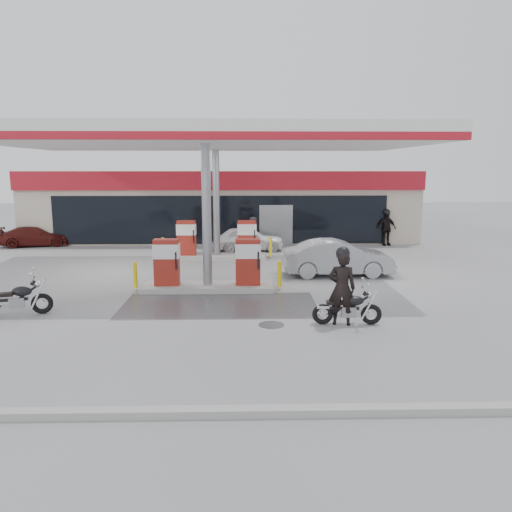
% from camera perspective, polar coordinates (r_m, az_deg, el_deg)
% --- Properties ---
extents(ground, '(90.00, 90.00, 0.00)m').
position_cam_1_polar(ground, '(15.57, -6.04, -5.62)').
color(ground, gray).
rests_on(ground, ground).
extents(wet_patch, '(6.00, 3.00, 0.00)m').
position_cam_1_polar(wet_patch, '(15.54, -4.19, -5.62)').
color(wet_patch, '#4C4C4F').
rests_on(wet_patch, ground).
extents(drain_cover, '(0.70, 0.70, 0.01)m').
position_cam_1_polar(drain_cover, '(13.62, 1.77, -7.86)').
color(drain_cover, '#38383A').
rests_on(drain_cover, ground).
extents(kerb, '(28.00, 0.25, 0.15)m').
position_cam_1_polar(kerb, '(9.04, -9.75, -17.25)').
color(kerb, gray).
rests_on(kerb, ground).
extents(store_building, '(22.00, 8.22, 4.00)m').
position_cam_1_polar(store_building, '(30.98, -3.74, 6.03)').
color(store_building, beige).
rests_on(store_building, ground).
extents(canopy, '(16.00, 10.02, 5.51)m').
position_cam_1_polar(canopy, '(20.01, -5.15, 13.12)').
color(canopy, silver).
rests_on(canopy, ground).
extents(pump_island_near, '(5.14, 1.30, 1.78)m').
position_cam_1_polar(pump_island_near, '(17.34, -5.56, -1.57)').
color(pump_island_near, '#9E9E99').
rests_on(pump_island_near, ground).
extents(pump_island_far, '(5.14, 1.30, 1.78)m').
position_cam_1_polar(pump_island_far, '(23.24, -4.50, 1.43)').
color(pump_island_far, '#9E9E99').
rests_on(pump_island_far, ground).
extents(main_motorcycle, '(1.89, 0.72, 0.97)m').
position_cam_1_polar(main_motorcycle, '(13.77, 10.50, -5.99)').
color(main_motorcycle, black).
rests_on(main_motorcycle, ground).
extents(biker_main, '(0.80, 0.59, 2.01)m').
position_cam_1_polar(biker_main, '(13.59, 9.78, -3.66)').
color(biker_main, black).
rests_on(biker_main, ground).
extents(parked_motorcycle, '(1.97, 0.89, 1.04)m').
position_cam_1_polar(parked_motorcycle, '(15.85, -25.70, -4.58)').
color(parked_motorcycle, black).
rests_on(parked_motorcycle, ground).
extents(sedan_white, '(3.72, 1.71, 1.24)m').
position_cam_1_polar(sedan_white, '(25.39, -0.93, 1.99)').
color(sedan_white, white).
rests_on(sedan_white, ground).
extents(attendant, '(0.64, 0.82, 1.68)m').
position_cam_1_polar(attendant, '(25.96, -0.32, 2.66)').
color(attendant, '#4E4D51').
rests_on(attendant, ground).
extents(hatchback_silver, '(4.30, 1.58, 1.41)m').
position_cam_1_polar(hatchback_silver, '(19.80, 9.34, -0.21)').
color(hatchback_silver, '#919398').
rests_on(hatchback_silver, ground).
extents(parked_car_left, '(3.92, 2.33, 1.07)m').
position_cam_1_polar(parked_car_left, '(29.43, -23.90, 2.08)').
color(parked_car_left, '#4D1311').
rests_on(parked_car_left, ground).
extents(biker_walking, '(1.15, 0.61, 1.87)m').
position_cam_1_polar(biker_walking, '(28.02, 14.66, 3.08)').
color(biker_walking, black).
rests_on(biker_walking, ground).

